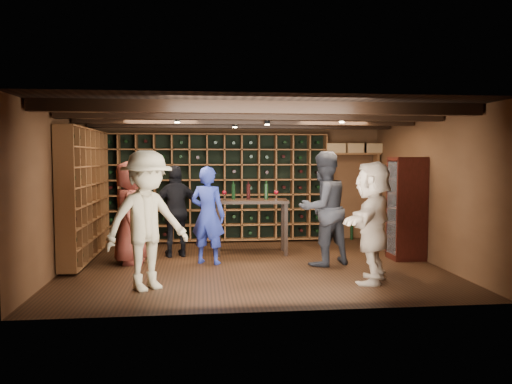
{
  "coord_description": "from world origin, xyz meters",
  "views": [
    {
      "loc": [
        -0.82,
        -8.08,
        1.78
      ],
      "look_at": [
        0.08,
        0.2,
        1.19
      ],
      "focal_mm": 35.0,
      "sensor_mm": 36.0,
      "label": 1
    }
  ],
  "objects": [
    {
      "name": "guest_khaki",
      "position": [
        -1.55,
        -1.36,
        0.93
      ],
      "size": [
        1.39,
        1.25,
        1.87
      ],
      "primitive_type": "imported",
      "rotation": [
        0.0,
        0.0,
        0.6
      ],
      "color": "gray",
      "rests_on": "ground"
    },
    {
      "name": "guest_beige",
      "position": [
        1.59,
        -1.28,
        0.86
      ],
      "size": [
        1.23,
        1.64,
        1.72
      ],
      "primitive_type": "imported",
      "rotation": [
        0.0,
        0.0,
        4.2
      ],
      "color": "tan",
      "rests_on": "ground"
    },
    {
      "name": "wine_rack_back",
      "position": [
        -0.52,
        2.33,
        1.15
      ],
      "size": [
        4.65,
        0.3,
        2.2
      ],
      "color": "brown",
      "rests_on": "ground"
    },
    {
      "name": "tasting_table",
      "position": [
        0.09,
        1.0,
        0.87
      ],
      "size": [
        1.36,
        0.74,
        1.28
      ],
      "rotation": [
        0.0,
        0.0,
        -0.06
      ],
      "color": "black",
      "rests_on": "ground"
    },
    {
      "name": "guest_red_floral",
      "position": [
        -2.01,
        0.36,
        0.85
      ],
      "size": [
        0.55,
        0.84,
        1.71
      ],
      "primitive_type": "imported",
      "rotation": [
        0.0,
        0.0,
        1.58
      ],
      "color": "maroon",
      "rests_on": "ground"
    },
    {
      "name": "display_cabinet",
      "position": [
        2.71,
        0.2,
        0.86
      ],
      "size": [
        0.55,
        0.5,
        1.75
      ],
      "color": "black",
      "rests_on": "ground"
    },
    {
      "name": "crate_shelf",
      "position": [
        2.41,
        2.32,
        1.57
      ],
      "size": [
        1.2,
        0.32,
        2.07
      ],
      "color": "brown",
      "rests_on": "ground"
    },
    {
      "name": "man_grey_suit",
      "position": [
        1.16,
        -0.11,
        0.94
      ],
      "size": [
        1.12,
        1.02,
        1.87
      ],
      "primitive_type": "imported",
      "rotation": [
        0.0,
        0.0,
        3.57
      ],
      "color": "black",
      "rests_on": "ground"
    },
    {
      "name": "wine_rack_left",
      "position": [
        -2.83,
        0.82,
        1.15
      ],
      "size": [
        0.3,
        2.65,
        2.2
      ],
      "color": "brown",
      "rests_on": "ground"
    },
    {
      "name": "guest_woman_black",
      "position": [
        -1.27,
        0.86,
        0.82
      ],
      "size": [
        1.01,
        0.57,
        1.63
      ],
      "primitive_type": "imported",
      "rotation": [
        0.0,
        0.0,
        3.33
      ],
      "color": "black",
      "rests_on": "ground"
    },
    {
      "name": "man_blue_shirt",
      "position": [
        -0.72,
        0.21,
        0.81
      ],
      "size": [
        0.7,
        0.6,
        1.63
      ],
      "primitive_type": "imported",
      "rotation": [
        0.0,
        0.0,
        2.72
      ],
      "color": "navy",
      "rests_on": "ground"
    },
    {
      "name": "room_shell",
      "position": [
        0.0,
        0.05,
        2.42
      ],
      "size": [
        6.0,
        6.0,
        6.0
      ],
      "color": "#56341D",
      "rests_on": "ground"
    },
    {
      "name": "ground",
      "position": [
        0.0,
        0.0,
        0.0
      ],
      "size": [
        6.0,
        6.0,
        0.0
      ],
      "primitive_type": "plane",
      "color": "black",
      "rests_on": "ground"
    }
  ]
}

